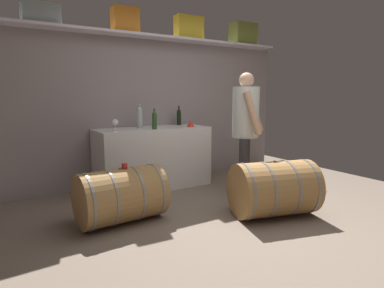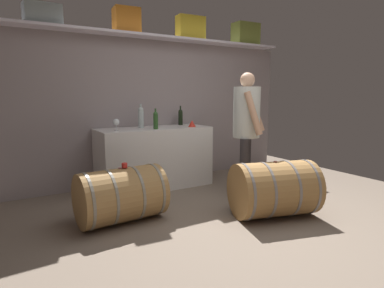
{
  "view_description": "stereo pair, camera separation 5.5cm",
  "coord_description": "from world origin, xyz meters",
  "px_view_note": "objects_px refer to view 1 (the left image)",
  "views": [
    {
      "loc": [
        -2.12,
        -2.21,
        1.31
      ],
      "look_at": [
        -0.32,
        0.7,
        0.78
      ],
      "focal_mm": 30.32,
      "sensor_mm": 36.0,
      "label": 1
    },
    {
      "loc": [
        -2.08,
        -2.23,
        1.31
      ],
      "look_at": [
        -0.32,
        0.7,
        0.78
      ],
      "focal_mm": 30.32,
      "sensor_mm": 36.0,
      "label": 2
    }
  ],
  "objects_px": {
    "toolcase_olive": "(243,34)",
    "wine_glass": "(115,123)",
    "wine_bottle_dark": "(179,117)",
    "red_funnel": "(191,124)",
    "wine_bottle_green": "(155,120)",
    "wine_barrel_far": "(274,189)",
    "work_cabinet": "(153,158)",
    "winemaker_pouring": "(246,121)",
    "wine_barrel_near": "(121,195)",
    "wine_bottle_clear": "(140,117)",
    "toolcase_grey": "(41,14)",
    "tasting_cup": "(125,166)",
    "toolcase_yellow": "(189,28)",
    "toolcase_orange": "(125,21)"
  },
  "relations": [
    {
      "from": "wine_bottle_clear",
      "to": "wine_bottle_dark",
      "type": "bearing_deg",
      "value": 8.54
    },
    {
      "from": "wine_bottle_green",
      "to": "wine_barrel_near",
      "type": "height_order",
      "value": "wine_bottle_green"
    },
    {
      "from": "toolcase_olive",
      "to": "wine_glass",
      "type": "bearing_deg",
      "value": -169.64
    },
    {
      "from": "wine_barrel_near",
      "to": "winemaker_pouring",
      "type": "height_order",
      "value": "winemaker_pouring"
    },
    {
      "from": "toolcase_yellow",
      "to": "work_cabinet",
      "type": "bearing_deg",
      "value": -160.11
    },
    {
      "from": "wine_bottle_clear",
      "to": "wine_barrel_near",
      "type": "relative_size",
      "value": 0.38
    },
    {
      "from": "wine_bottle_dark",
      "to": "wine_glass",
      "type": "bearing_deg",
      "value": -165.23
    },
    {
      "from": "toolcase_yellow",
      "to": "toolcase_orange",
      "type": "bearing_deg",
      "value": -177.38
    },
    {
      "from": "red_funnel",
      "to": "wine_barrel_near",
      "type": "height_order",
      "value": "red_funnel"
    },
    {
      "from": "toolcase_yellow",
      "to": "wine_barrel_near",
      "type": "bearing_deg",
      "value": -139.17
    },
    {
      "from": "toolcase_yellow",
      "to": "toolcase_grey",
      "type": "bearing_deg",
      "value": -177.38
    },
    {
      "from": "toolcase_orange",
      "to": "tasting_cup",
      "type": "xyz_separation_m",
      "value": [
        -0.51,
        -1.23,
        -1.69
      ]
    },
    {
      "from": "wine_bottle_dark",
      "to": "wine_bottle_green",
      "type": "relative_size",
      "value": 1.05
    },
    {
      "from": "work_cabinet",
      "to": "wine_barrel_near",
      "type": "distance_m",
      "value": 1.3
    },
    {
      "from": "wine_bottle_dark",
      "to": "tasting_cup",
      "type": "xyz_separation_m",
      "value": [
        -1.31,
        -1.18,
        -0.38
      ]
    },
    {
      "from": "wine_bottle_dark",
      "to": "toolcase_olive",
      "type": "bearing_deg",
      "value": 2.09
    },
    {
      "from": "wine_bottle_green",
      "to": "winemaker_pouring",
      "type": "bearing_deg",
      "value": -42.84
    },
    {
      "from": "wine_barrel_near",
      "to": "wine_glass",
      "type": "bearing_deg",
      "value": 70.32
    },
    {
      "from": "work_cabinet",
      "to": "winemaker_pouring",
      "type": "height_order",
      "value": "winemaker_pouring"
    },
    {
      "from": "toolcase_yellow",
      "to": "wine_glass",
      "type": "bearing_deg",
      "value": -162.95
    },
    {
      "from": "toolcase_grey",
      "to": "toolcase_olive",
      "type": "bearing_deg",
      "value": -3.42
    },
    {
      "from": "toolcase_yellow",
      "to": "wine_bottle_dark",
      "type": "distance_m",
      "value": 1.34
    },
    {
      "from": "wine_bottle_green",
      "to": "wine_barrel_far",
      "type": "distance_m",
      "value": 1.8
    },
    {
      "from": "wine_bottle_green",
      "to": "winemaker_pouring",
      "type": "relative_size",
      "value": 0.18
    },
    {
      "from": "wine_bottle_green",
      "to": "wine_glass",
      "type": "xyz_separation_m",
      "value": [
        -0.52,
        0.06,
        -0.02
      ]
    },
    {
      "from": "toolcase_grey",
      "to": "red_funnel",
      "type": "xyz_separation_m",
      "value": [
        1.83,
        -0.39,
        -1.35
      ]
    },
    {
      "from": "toolcase_yellow",
      "to": "wine_bottle_green",
      "type": "height_order",
      "value": "toolcase_yellow"
    },
    {
      "from": "toolcase_olive",
      "to": "red_funnel",
      "type": "bearing_deg",
      "value": -160.63
    },
    {
      "from": "toolcase_grey",
      "to": "wine_bottle_dark",
      "type": "relative_size",
      "value": 1.44
    },
    {
      "from": "toolcase_yellow",
      "to": "toolcase_olive",
      "type": "bearing_deg",
      "value": 2.62
    },
    {
      "from": "wine_glass",
      "to": "wine_barrel_far",
      "type": "height_order",
      "value": "wine_glass"
    },
    {
      "from": "red_funnel",
      "to": "tasting_cup",
      "type": "relative_size",
      "value": 1.91
    },
    {
      "from": "toolcase_orange",
      "to": "winemaker_pouring",
      "type": "distance_m",
      "value": 2.1
    },
    {
      "from": "work_cabinet",
      "to": "wine_bottle_dark",
      "type": "relative_size",
      "value": 5.39
    },
    {
      "from": "toolcase_yellow",
      "to": "toolcase_olive",
      "type": "height_order",
      "value": "toolcase_olive"
    },
    {
      "from": "toolcase_orange",
      "to": "work_cabinet",
      "type": "distance_m",
      "value": 1.89
    },
    {
      "from": "toolcase_grey",
      "to": "wine_barrel_near",
      "type": "bearing_deg",
      "value": -72.17
    },
    {
      "from": "wine_bottle_dark",
      "to": "red_funnel",
      "type": "xyz_separation_m",
      "value": [
        -0.0,
        -0.34,
        -0.08
      ]
    },
    {
      "from": "wine_bottle_clear",
      "to": "wine_barrel_far",
      "type": "bearing_deg",
      "value": -65.83
    },
    {
      "from": "toolcase_olive",
      "to": "wine_bottle_clear",
      "type": "xyz_separation_m",
      "value": [
        -1.95,
        -0.15,
        -1.29
      ]
    },
    {
      "from": "toolcase_olive",
      "to": "wine_barrel_near",
      "type": "xyz_separation_m",
      "value": [
        -2.62,
        -1.23,
        -2.01
      ]
    },
    {
      "from": "toolcase_yellow",
      "to": "wine_barrel_far",
      "type": "xyz_separation_m",
      "value": [
        -0.09,
        -1.92,
        -1.99
      ]
    },
    {
      "from": "wine_bottle_dark",
      "to": "work_cabinet",
      "type": "bearing_deg",
      "value": -160.98
    },
    {
      "from": "toolcase_grey",
      "to": "work_cabinet",
      "type": "xyz_separation_m",
      "value": [
        1.3,
        -0.23,
        -1.82
      ]
    },
    {
      "from": "wine_barrel_near",
      "to": "wine_barrel_far",
      "type": "bearing_deg",
      "value": -28.7
    },
    {
      "from": "toolcase_olive",
      "to": "tasting_cup",
      "type": "height_order",
      "value": "toolcase_olive"
    },
    {
      "from": "toolcase_yellow",
      "to": "tasting_cup",
      "type": "relative_size",
      "value": 7.4
    },
    {
      "from": "toolcase_yellow",
      "to": "wine_barrel_far",
      "type": "height_order",
      "value": "toolcase_yellow"
    },
    {
      "from": "wine_bottle_clear",
      "to": "winemaker_pouring",
      "type": "height_order",
      "value": "winemaker_pouring"
    },
    {
      "from": "toolcase_olive",
      "to": "red_funnel",
      "type": "xyz_separation_m",
      "value": [
        -1.27,
        -0.39,
        -1.4
      ]
    }
  ]
}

